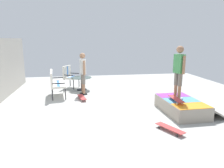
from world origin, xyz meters
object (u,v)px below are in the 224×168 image
person_skater (179,69)px  skateboard_on_ramp (176,99)px  patio_bench (55,81)px  patio_chair_near_house (69,75)px  patio_table (81,81)px  person_watching (83,71)px  skateboard_by_bench (82,97)px  skate_ramp (182,106)px  skateboard_spare (170,128)px

person_skater → skateboard_on_ramp: bearing=148.1°
patio_bench → person_skater: size_ratio=0.81×
patio_chair_near_house → patio_table: 0.80m
patio_table → person_skater: (-3.37, -2.87, 0.94)m
person_watching → skateboard_by_bench: size_ratio=2.05×
skate_ramp → skateboard_spare: bearing=142.9°
patio_table → skateboard_by_bench: 1.56m
patio_chair_near_house → patio_table: size_ratio=1.13×
person_watching → person_skater: bearing=-132.6°
patio_table → person_skater: size_ratio=0.56×
patio_table → skateboard_by_bench: patio_table is taller
patio_bench → patio_chair_near_house: same height
skate_ramp → patio_table: 4.59m
patio_chair_near_house → skateboard_spare: patio_chair_near_house is taller
skate_ramp → patio_table: patio_table is taller
patio_bench → skateboard_by_bench: bearing=-120.1°
patio_bench → person_watching: person_watching is taller
person_skater → skateboard_on_ramp: (-0.26, 0.16, -0.85)m
person_watching → patio_table: bearing=4.6°
skate_ramp → patio_chair_near_house: 5.37m
person_watching → skateboard_on_ramp: person_watching is taller
skateboard_on_ramp → skateboard_by_bench: bearing=52.4°
patio_table → person_watching: 0.98m
skateboard_on_ramp → skate_ramp: bearing=-62.1°
patio_chair_near_house → skateboard_spare: 5.89m
skate_ramp → patio_chair_near_house: (4.03, 3.53, 0.41)m
skate_ramp → skateboard_spare: 1.54m
skateboard_spare → skateboard_on_ramp: skateboard_on_ramp is taller
patio_chair_near_house → skateboard_spare: bearing=-153.6°
skate_ramp → skateboard_by_bench: bearing=57.1°
patio_table → person_watching: (-0.79, -0.06, 0.58)m
person_skater → skateboard_by_bench: (1.84, 2.89, -1.26)m
person_watching → skateboard_spare: 4.49m
patio_bench → skateboard_on_ramp: size_ratio=1.61×
skateboard_by_bench → skateboard_spare: size_ratio=1.02×
person_watching → skateboard_spare: size_ratio=2.09×
skate_ramp → patio_bench: 4.77m
patio_table → patio_bench: bearing=132.4°
patio_table → skateboard_by_bench: bearing=179.4°
skateboard_spare → skateboard_on_ramp: 1.32m
patio_table → skateboard_spare: 5.15m
patio_bench → skateboard_spare: size_ratio=1.62×
patio_bench → person_skater: person_skater is taller
skateboard_on_ramp → person_watching: bearing=43.0°
patio_table → skateboard_spare: (-4.70, -2.06, -0.32)m
skate_ramp → patio_chair_near_house: patio_chair_near_house is taller
patio_table → person_skater: person_skater is taller
patio_chair_near_house → skateboard_spare: (-5.25, -2.61, -0.53)m
patio_chair_near_house → skateboard_on_ramp: patio_chair_near_house is taller
patio_chair_near_house → skateboard_on_ramp: size_ratio=1.26×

